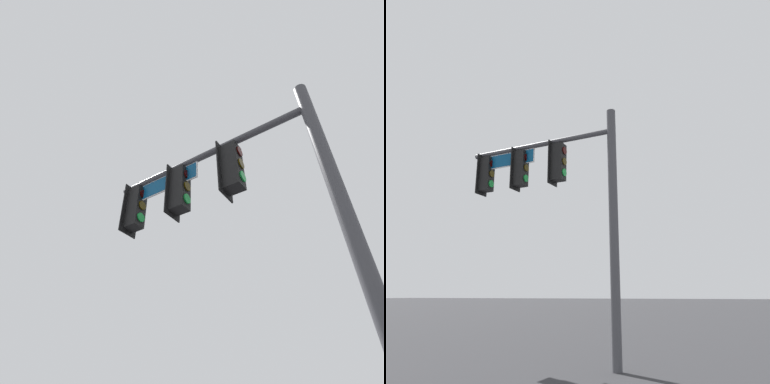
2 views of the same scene
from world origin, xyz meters
TOP-DOWN VIEW (x-y plane):
  - signal_pole_near at (-6.27, -5.69)m, footprint 4.82×0.64m

SIDE VIEW (x-z plane):
  - signal_pole_near at x=-6.27m, z-range 1.37..8.07m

